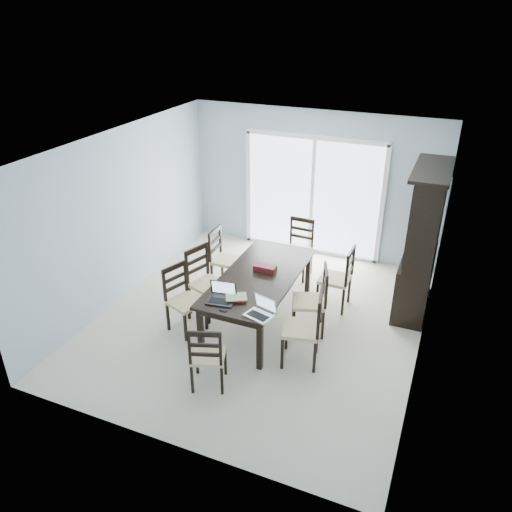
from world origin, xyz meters
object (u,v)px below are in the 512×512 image
(chair_left_mid, at_px, (203,274))
(chair_left_far, at_px, (222,252))
(hot_tub, at_px, (301,201))
(cell_phone, at_px, (223,310))
(game_box, at_px, (265,268))
(chair_right_far, at_px, (342,272))
(dining_table, at_px, (259,280))
(chair_left_near, at_px, (181,291))
(chair_right_near, at_px, (310,320))
(laptop_silver, at_px, (259,313))
(chair_end_near, at_px, (207,351))
(laptop_dark, at_px, (220,298))
(chair_end_far, at_px, (299,241))
(china_hutch, at_px, (422,243))
(chair_right_mid, at_px, (316,293))

(chair_left_mid, distance_m, chair_left_far, 0.82)
(hot_tub, bearing_deg, cell_phone, -84.09)
(chair_left_far, relative_size, game_box, 3.60)
(chair_right_far, height_order, cell_phone, chair_right_far)
(dining_table, distance_m, hot_tub, 3.65)
(chair_left_near, distance_m, chair_right_near, 1.88)
(chair_right_far, height_order, game_box, chair_right_far)
(chair_left_mid, height_order, laptop_silver, chair_left_mid)
(chair_right_far, bearing_deg, chair_left_mid, 115.34)
(dining_table, bearing_deg, cell_phone, -94.54)
(dining_table, relative_size, hot_tub, 1.04)
(chair_end_near, relative_size, cell_phone, 10.46)
(laptop_dark, relative_size, hot_tub, 0.18)
(chair_right_far, bearing_deg, hot_tub, 29.14)
(dining_table, height_order, chair_end_far, chair_end_far)
(game_box, bearing_deg, china_hutch, 28.32)
(cell_phone, xyz_separation_m, game_box, (0.10, 1.17, 0.03))
(laptop_dark, bearing_deg, chair_right_mid, 32.00)
(chair_left_near, distance_m, hot_tub, 4.21)
(chair_right_near, xyz_separation_m, chair_right_far, (0.06, 1.42, -0.02))
(chair_right_near, bearing_deg, chair_left_near, 76.34)
(chair_left_far, relative_size, chair_right_far, 0.97)
(chair_right_far, bearing_deg, chair_end_far, 49.83)
(china_hutch, xyz_separation_m, laptop_dark, (-2.22, -2.08, -0.26))
(dining_table, relative_size, chair_right_mid, 1.88)
(dining_table, xyz_separation_m, china_hutch, (2.02, 1.25, 0.40))
(chair_right_far, height_order, chair_end_near, chair_right_far)
(dining_table, height_order, chair_right_near, chair_right_near)
(cell_phone, relative_size, hot_tub, 0.05)
(china_hutch, distance_m, chair_right_far, 1.21)
(laptop_dark, xyz_separation_m, laptop_silver, (0.58, -0.12, -0.00))
(hot_tub, bearing_deg, game_box, -80.49)
(china_hutch, bearing_deg, chair_end_near, -125.70)
(chair_left_mid, distance_m, chair_end_far, 1.90)
(chair_end_near, xyz_separation_m, cell_phone, (-0.07, 0.58, 0.20))
(chair_end_near, height_order, laptop_silver, chair_end_near)
(laptop_silver, bearing_deg, hot_tub, 117.74)
(chair_right_mid, bearing_deg, dining_table, 74.76)
(chair_left_mid, bearing_deg, chair_left_far, -153.90)
(dining_table, bearing_deg, chair_left_far, 142.57)
(chair_left_far, distance_m, chair_right_mid, 1.91)
(chair_right_mid, relative_size, chair_end_far, 1.03)
(china_hutch, xyz_separation_m, chair_right_far, (-1.03, -0.45, -0.46))
(laptop_dark, relative_size, game_box, 1.22)
(chair_left_far, relative_size, hot_tub, 0.53)
(chair_left_mid, bearing_deg, china_hutch, 133.94)
(dining_table, xyz_separation_m, chair_left_far, (-0.96, 0.74, -0.08))
(laptop_silver, bearing_deg, chair_left_far, 144.68)
(hot_tub, bearing_deg, chair_end_near, -84.01)
(chair_right_near, bearing_deg, cell_phone, 97.79)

